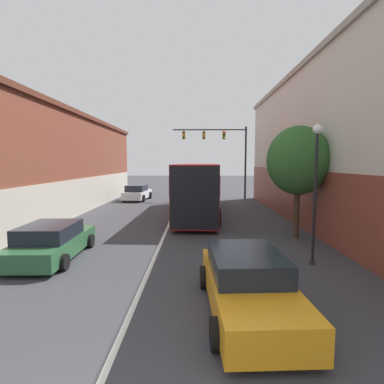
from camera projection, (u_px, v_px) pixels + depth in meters
lane_center_line at (170, 222)px, 18.22m from camera, size 0.14×43.33×0.01m
building_left_brick at (21, 161)px, 21.57m from camera, size 9.50×27.55×7.15m
building_right_storefront at (369, 143)px, 16.86m from camera, size 8.12×26.65×9.17m
bus at (198, 186)px, 20.68m from camera, size 3.13×12.14×3.52m
hatchback_foreground at (248, 284)px, 7.30m from camera, size 2.31×4.74×1.42m
parked_car_left_near at (52, 242)px, 11.31m from camera, size 2.26×4.49×1.34m
parked_car_left_mid at (137, 193)px, 28.91m from camera, size 2.38×4.46×1.47m
traffic_signal_gantry at (222, 146)px, 29.25m from camera, size 7.23×0.36×7.10m
street_lamp at (316, 183)px, 10.40m from camera, size 0.33×0.33×4.92m
street_tree_near at (298, 161)px, 14.16m from camera, size 2.97×2.67×5.35m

